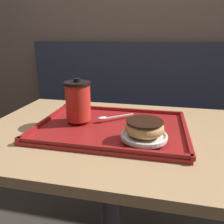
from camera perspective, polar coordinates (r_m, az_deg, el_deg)
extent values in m
cube|color=#7A6656|center=(1.80, 7.89, 24.15)|extent=(8.00, 0.05, 2.40)
cube|color=#33384C|center=(1.73, 3.94, -8.81)|extent=(1.58, 0.44, 0.45)
cube|color=#33384C|center=(1.74, 5.19, 8.74)|extent=(1.58, 0.08, 0.55)
cube|color=tan|center=(0.77, -0.40, -5.63)|extent=(0.91, 0.64, 0.03)
cylinder|color=#333338|center=(0.98, -0.34, -25.22)|extent=(0.08, 0.08, 0.69)
cube|color=maroon|center=(0.77, 0.00, -4.10)|extent=(0.51, 0.36, 0.01)
cube|color=maroon|center=(0.61, -3.47, -9.23)|extent=(0.51, 0.01, 0.01)
cube|color=maroon|center=(0.92, 2.26, 0.68)|extent=(0.51, 0.01, 0.01)
cube|color=maroon|center=(0.85, -16.57, -1.82)|extent=(0.01, 0.36, 0.01)
cube|color=maroon|center=(0.76, 18.71, -4.57)|extent=(0.01, 0.36, 0.01)
cylinder|color=red|center=(0.78, -8.83, 2.49)|extent=(0.09, 0.09, 0.13)
cylinder|color=black|center=(0.77, -9.09, 7.42)|extent=(0.09, 0.09, 0.01)
cylinder|color=black|center=(0.77, -9.13, 8.23)|extent=(0.02, 0.02, 0.01)
cylinder|color=white|center=(0.66, 8.32, -6.41)|extent=(0.14, 0.14, 0.01)
torus|color=white|center=(0.65, 8.34, -5.93)|extent=(0.14, 0.14, 0.01)
torus|color=tan|center=(0.64, 8.44, -4.07)|extent=(0.11, 0.11, 0.04)
cylinder|color=black|center=(0.64, 8.52, -2.41)|extent=(0.11, 0.11, 0.00)
ellipsoid|color=silver|center=(0.79, -2.58, -1.60)|extent=(0.04, 0.04, 0.01)
cube|color=silver|center=(0.82, 2.17, -1.07)|extent=(0.09, 0.07, 0.00)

